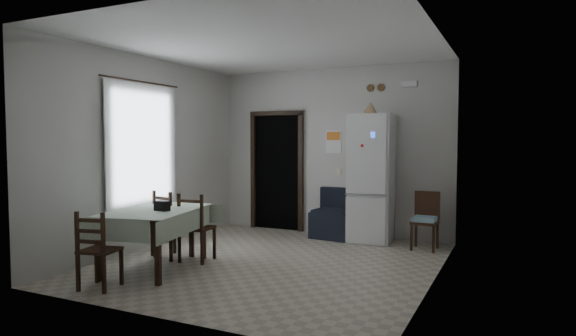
% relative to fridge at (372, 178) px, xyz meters
% --- Properties ---
extents(ground, '(4.50, 4.50, 0.00)m').
position_rel_fridge_xyz_m(ground, '(-0.83, -1.93, -1.03)').
color(ground, '#AFA38F').
rests_on(ground, ground).
extents(ceiling, '(4.20, 4.50, 0.02)m').
position_rel_fridge_xyz_m(ceiling, '(-0.83, -1.93, 1.87)').
color(ceiling, white).
rests_on(ceiling, ground).
extents(wall_back, '(4.20, 0.02, 2.90)m').
position_rel_fridge_xyz_m(wall_back, '(-0.83, 0.32, 0.42)').
color(wall_back, beige).
rests_on(wall_back, ground).
extents(wall_front, '(4.20, 0.02, 2.90)m').
position_rel_fridge_xyz_m(wall_front, '(-0.83, -4.18, 0.42)').
color(wall_front, beige).
rests_on(wall_front, ground).
extents(wall_left, '(0.02, 4.50, 2.90)m').
position_rel_fridge_xyz_m(wall_left, '(-2.93, -1.93, 0.42)').
color(wall_left, beige).
rests_on(wall_left, ground).
extents(wall_right, '(0.02, 4.50, 2.90)m').
position_rel_fridge_xyz_m(wall_right, '(1.27, -1.93, 0.42)').
color(wall_right, beige).
rests_on(wall_right, ground).
extents(doorway, '(1.06, 0.52, 2.22)m').
position_rel_fridge_xyz_m(doorway, '(-1.88, 0.52, 0.03)').
color(doorway, black).
rests_on(doorway, ground).
extents(window_recess, '(0.10, 1.20, 1.60)m').
position_rel_fridge_xyz_m(window_recess, '(-2.98, -2.13, 0.52)').
color(window_recess, silver).
rests_on(window_recess, ground).
extents(curtain, '(0.02, 1.45, 1.85)m').
position_rel_fridge_xyz_m(curtain, '(-2.87, -2.13, 0.52)').
color(curtain, silver).
rests_on(curtain, ground).
extents(curtain_rod, '(0.02, 1.60, 0.02)m').
position_rel_fridge_xyz_m(curtain_rod, '(-2.86, -2.13, 1.47)').
color(curtain_rod, black).
rests_on(curtain_rod, ground).
extents(calendar, '(0.28, 0.02, 0.40)m').
position_rel_fridge_xyz_m(calendar, '(-0.78, 0.31, 0.59)').
color(calendar, white).
rests_on(calendar, ground).
extents(calendar_image, '(0.24, 0.01, 0.14)m').
position_rel_fridge_xyz_m(calendar_image, '(-0.78, 0.30, 0.69)').
color(calendar_image, orange).
rests_on(calendar_image, ground).
extents(light_switch, '(0.08, 0.02, 0.12)m').
position_rel_fridge_xyz_m(light_switch, '(-0.68, 0.31, 0.07)').
color(light_switch, beige).
rests_on(light_switch, ground).
extents(vent_left, '(0.12, 0.03, 0.12)m').
position_rel_fridge_xyz_m(vent_left, '(-0.13, 0.31, 1.49)').
color(vent_left, brown).
rests_on(vent_left, ground).
extents(vent_right, '(0.12, 0.03, 0.12)m').
position_rel_fridge_xyz_m(vent_right, '(0.05, 0.31, 1.49)').
color(vent_right, brown).
rests_on(vent_right, ground).
extents(emergency_light, '(0.25, 0.07, 0.09)m').
position_rel_fridge_xyz_m(emergency_light, '(0.52, 0.28, 1.52)').
color(emergency_light, white).
rests_on(emergency_light, ground).
extents(fridge, '(0.71, 0.71, 2.06)m').
position_rel_fridge_xyz_m(fridge, '(0.00, 0.00, 0.00)').
color(fridge, silver).
rests_on(fridge, ground).
extents(tan_cone, '(0.27, 0.27, 0.20)m').
position_rel_fridge_xyz_m(tan_cone, '(-0.03, -0.01, 1.13)').
color(tan_cone, tan).
rests_on(tan_cone, fridge).
extents(navy_seat, '(0.75, 0.73, 0.83)m').
position_rel_fridge_xyz_m(navy_seat, '(-0.64, 0.00, -0.62)').
color(navy_seat, black).
rests_on(navy_seat, ground).
extents(corner_chair, '(0.39, 0.39, 0.87)m').
position_rel_fridge_xyz_m(corner_chair, '(0.89, -0.26, -0.60)').
color(corner_chair, black).
rests_on(corner_chair, ground).
extents(dining_table, '(1.25, 1.63, 0.76)m').
position_rel_fridge_xyz_m(dining_table, '(-2.02, -2.86, -0.65)').
color(dining_table, '#A0B49A').
rests_on(dining_table, ground).
extents(black_bag, '(0.20, 0.13, 0.12)m').
position_rel_fridge_xyz_m(black_bag, '(-1.88, -2.89, -0.21)').
color(black_bag, black).
rests_on(black_bag, dining_table).
extents(dining_chair_far_left, '(0.48, 0.48, 0.95)m').
position_rel_fridge_xyz_m(dining_chair_far_left, '(-2.22, -2.27, -0.56)').
color(dining_chair_far_left, black).
rests_on(dining_chair_far_left, ground).
extents(dining_chair_far_right, '(0.44, 0.44, 0.93)m').
position_rel_fridge_xyz_m(dining_chair_far_right, '(-1.79, -2.29, -0.56)').
color(dining_chair_far_right, black).
rests_on(dining_chair_far_right, ground).
extents(dining_chair_near_head, '(0.44, 0.44, 0.87)m').
position_rel_fridge_xyz_m(dining_chair_near_head, '(-2.03, -3.75, -0.59)').
color(dining_chair_near_head, black).
rests_on(dining_chair_near_head, ground).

